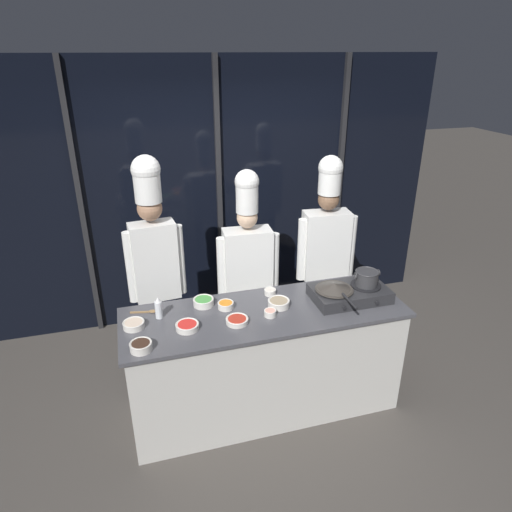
{
  "coord_description": "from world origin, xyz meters",
  "views": [
    {
      "loc": [
        -0.89,
        -2.83,
        2.73
      ],
      "look_at": [
        0.0,
        0.25,
        1.27
      ],
      "focal_mm": 32.0,
      "sensor_mm": 36.0,
      "label": 1
    }
  ],
  "objects_px": {
    "squeeze_bottle_clear": "(159,308)",
    "prep_bowl_chicken": "(134,324)",
    "serving_spoon_slotted": "(149,312)",
    "prep_bowl_onion": "(270,291)",
    "chef_sous": "(248,260)",
    "prep_bowl_bell_pepper": "(187,326)",
    "frying_pan": "(335,287)",
    "prep_bowl_mushrooms": "(279,303)",
    "prep_bowl_chili_flakes": "(237,320)",
    "chef_line": "(326,243)",
    "prep_bowl_scallions": "(203,301)",
    "prep_bowl_shrimp": "(270,313)",
    "portable_stove": "(350,293)",
    "stock_pot": "(367,278)",
    "prep_bowl_carrots": "(226,305)",
    "prep_bowl_soy_glaze": "(141,346)",
    "chef_head": "(154,252)"
  },
  "relations": [
    {
      "from": "prep_bowl_soy_glaze",
      "to": "chef_sous",
      "type": "bearing_deg",
      "value": 42.24
    },
    {
      "from": "frying_pan",
      "to": "prep_bowl_chili_flakes",
      "type": "xyz_separation_m",
      "value": [
        -0.8,
        -0.09,
        -0.11
      ]
    },
    {
      "from": "chef_head",
      "to": "prep_bowl_carrots",
      "type": "bearing_deg",
      "value": 127.23
    },
    {
      "from": "prep_bowl_chicken",
      "to": "serving_spoon_slotted",
      "type": "xyz_separation_m",
      "value": [
        0.11,
        0.18,
        -0.02
      ]
    },
    {
      "from": "prep_bowl_onion",
      "to": "squeeze_bottle_clear",
      "type": "bearing_deg",
      "value": -173.4
    },
    {
      "from": "portable_stove",
      "to": "prep_bowl_mushrooms",
      "type": "height_order",
      "value": "portable_stove"
    },
    {
      "from": "frying_pan",
      "to": "chef_head",
      "type": "distance_m",
      "value": 1.47
    },
    {
      "from": "prep_bowl_chili_flakes",
      "to": "prep_bowl_carrots",
      "type": "distance_m",
      "value": 0.23
    },
    {
      "from": "prep_bowl_soy_glaze",
      "to": "prep_bowl_scallions",
      "type": "bearing_deg",
      "value": 42.59
    },
    {
      "from": "stock_pot",
      "to": "chef_line",
      "type": "xyz_separation_m",
      "value": [
        -0.06,
        0.67,
        0.03
      ]
    },
    {
      "from": "chef_head",
      "to": "prep_bowl_mushrooms",
      "type": "bearing_deg",
      "value": 139.91
    },
    {
      "from": "prep_bowl_mushrooms",
      "to": "prep_bowl_chili_flakes",
      "type": "relative_size",
      "value": 1.02
    },
    {
      "from": "portable_stove",
      "to": "squeeze_bottle_clear",
      "type": "relative_size",
      "value": 3.48
    },
    {
      "from": "serving_spoon_slotted",
      "to": "squeeze_bottle_clear",
      "type": "bearing_deg",
      "value": -53.08
    },
    {
      "from": "stock_pot",
      "to": "portable_stove",
      "type": "bearing_deg",
      "value": -179.91
    },
    {
      "from": "portable_stove",
      "to": "prep_bowl_soy_glaze",
      "type": "relative_size",
      "value": 4.0
    },
    {
      "from": "frying_pan",
      "to": "stock_pot",
      "type": "bearing_deg",
      "value": 0.9
    },
    {
      "from": "squeeze_bottle_clear",
      "to": "prep_bowl_bell_pepper",
      "type": "distance_m",
      "value": 0.28
    },
    {
      "from": "frying_pan",
      "to": "prep_bowl_scallions",
      "type": "relative_size",
      "value": 3.22
    },
    {
      "from": "prep_bowl_bell_pepper",
      "to": "prep_bowl_shrimp",
      "type": "bearing_deg",
      "value": 0.29
    },
    {
      "from": "prep_bowl_carrots",
      "to": "chef_line",
      "type": "height_order",
      "value": "chef_line"
    },
    {
      "from": "chef_line",
      "to": "serving_spoon_slotted",
      "type": "bearing_deg",
      "value": 20.53
    },
    {
      "from": "squeeze_bottle_clear",
      "to": "chef_line",
      "type": "relative_size",
      "value": 0.09
    },
    {
      "from": "prep_bowl_carrots",
      "to": "prep_bowl_bell_pepper",
      "type": "xyz_separation_m",
      "value": [
        -0.33,
        -0.2,
        -0.0
      ]
    },
    {
      "from": "prep_bowl_chili_flakes",
      "to": "prep_bowl_carrots",
      "type": "relative_size",
      "value": 1.33
    },
    {
      "from": "prep_bowl_onion",
      "to": "prep_bowl_bell_pepper",
      "type": "bearing_deg",
      "value": -156.33
    },
    {
      "from": "prep_bowl_onion",
      "to": "chef_line",
      "type": "distance_m",
      "value": 0.81
    },
    {
      "from": "prep_bowl_soy_glaze",
      "to": "prep_bowl_carrots",
      "type": "bearing_deg",
      "value": 29.33
    },
    {
      "from": "chef_sous",
      "to": "chef_line",
      "type": "distance_m",
      "value": 0.75
    },
    {
      "from": "serving_spoon_slotted",
      "to": "chef_sous",
      "type": "bearing_deg",
      "value": 24.76
    },
    {
      "from": "frying_pan",
      "to": "serving_spoon_slotted",
      "type": "relative_size",
      "value": 2.55
    },
    {
      "from": "frying_pan",
      "to": "prep_bowl_chicken",
      "type": "distance_m",
      "value": 1.53
    },
    {
      "from": "squeeze_bottle_clear",
      "to": "prep_bowl_chicken",
      "type": "bearing_deg",
      "value": -155.79
    },
    {
      "from": "prep_bowl_chili_flakes",
      "to": "prep_bowl_carrots",
      "type": "height_order",
      "value": "prep_bowl_carrots"
    },
    {
      "from": "chef_line",
      "to": "stock_pot",
      "type": "bearing_deg",
      "value": 100.33
    },
    {
      "from": "frying_pan",
      "to": "prep_bowl_onion",
      "type": "bearing_deg",
      "value": 151.28
    },
    {
      "from": "prep_bowl_bell_pepper",
      "to": "chef_line",
      "type": "distance_m",
      "value": 1.58
    },
    {
      "from": "serving_spoon_slotted",
      "to": "chef_sous",
      "type": "relative_size",
      "value": 0.11
    },
    {
      "from": "chef_sous",
      "to": "prep_bowl_bell_pepper",
      "type": "bearing_deg",
      "value": 51.9
    },
    {
      "from": "chef_sous",
      "to": "prep_bowl_shrimp",
      "type": "bearing_deg",
      "value": 92.0
    },
    {
      "from": "prep_bowl_scallions",
      "to": "prep_bowl_shrimp",
      "type": "bearing_deg",
      "value": -33.11
    },
    {
      "from": "stock_pot",
      "to": "prep_bowl_scallions",
      "type": "xyz_separation_m",
      "value": [
        -1.27,
        0.22,
        -0.14
      ]
    },
    {
      "from": "stock_pot",
      "to": "prep_bowl_chili_flakes",
      "type": "xyz_separation_m",
      "value": [
        -1.08,
        -0.09,
        -0.15
      ]
    },
    {
      "from": "prep_bowl_shrimp",
      "to": "prep_bowl_onion",
      "type": "bearing_deg",
      "value": 72.36
    },
    {
      "from": "frying_pan",
      "to": "prep_bowl_bell_pepper",
      "type": "xyz_separation_m",
      "value": [
        -1.16,
        -0.07,
        -0.1
      ]
    },
    {
      "from": "prep_bowl_chili_flakes",
      "to": "stock_pot",
      "type": "bearing_deg",
      "value": 4.91
    },
    {
      "from": "prep_bowl_scallions",
      "to": "prep_bowl_soy_glaze",
      "type": "bearing_deg",
      "value": -137.41
    },
    {
      "from": "stock_pot",
      "to": "squeeze_bottle_clear",
      "type": "bearing_deg",
      "value": 175.15
    },
    {
      "from": "prep_bowl_bell_pepper",
      "to": "prep_bowl_soy_glaze",
      "type": "height_order",
      "value": "prep_bowl_soy_glaze"
    },
    {
      "from": "prep_bowl_chicken",
      "to": "chef_line",
      "type": "xyz_separation_m",
      "value": [
        1.75,
        0.61,
        0.17
      ]
    }
  ]
}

